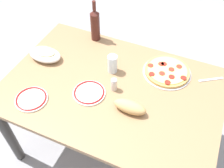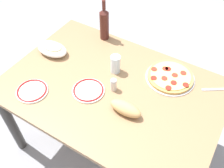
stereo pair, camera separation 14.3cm
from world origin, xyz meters
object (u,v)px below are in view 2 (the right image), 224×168
water_glass (115,64)px  side_plate_near (32,91)px  side_plate_far (88,90)px  spice_shaker (114,85)px  pepperoni_pizza (170,77)px  wine_bottle (104,23)px  dining_table (112,97)px  baked_pasta_dish (52,48)px  bread_loaf (126,109)px

water_glass → side_plate_near: (0.36, 0.43, -0.06)m
side_plate_far → spice_shaker: (-0.13, -0.10, 0.03)m
side_plate_near → side_plate_far: same height
pepperoni_pizza → wine_bottle: (0.61, -0.14, 0.12)m
dining_table → water_glass: bearing=-67.4°
side_plate_near → side_plate_far: size_ratio=0.97×
baked_pasta_dish → spice_shaker: bearing=172.6°
baked_pasta_dish → water_glass: water_glass is taller
wine_bottle → water_glass: bearing=133.6°
side_plate_near → side_plate_far: (-0.30, -0.19, -0.00)m
wine_bottle → side_plate_near: bearing=82.4°
pepperoni_pizza → side_plate_far: (0.40, 0.38, -0.01)m
dining_table → water_glass: (0.06, -0.14, 0.17)m
dining_table → bread_loaf: 0.26m
pepperoni_pizza → spice_shaker: size_ratio=3.75×
pepperoni_pizza → spice_shaker: spice_shaker is taller
baked_pasta_dish → spice_shaker: (-0.57, 0.07, 0.00)m
water_glass → bread_loaf: (-0.23, 0.27, -0.03)m
baked_pasta_dish → spice_shaker: size_ratio=2.76×
wine_bottle → side_plate_near: 0.73m
pepperoni_pizza → water_glass: bearing=20.6°
wine_bottle → spice_shaker: wine_bottle is taller
water_glass → bread_loaf: size_ratio=0.65×
water_glass → spice_shaker: bearing=116.9°
wine_bottle → water_glass: size_ratio=2.49×
pepperoni_pizza → spice_shaker: bearing=46.0°
wine_bottle → baked_pasta_dish: bearing=56.9°
water_glass → spice_shaker: (-0.08, 0.15, -0.02)m
side_plate_near → spice_shaker: bearing=-146.5°
side_plate_near → spice_shaker: 0.52m
bread_loaf → dining_table: bearing=-37.2°
pepperoni_pizza → wine_bottle: bearing=-13.3°
dining_table → pepperoni_pizza: (-0.29, -0.27, 0.12)m
wine_bottle → spice_shaker: size_ratio=3.68×
water_glass → side_plate_near: 0.56m
baked_pasta_dish → water_glass: 0.50m
side_plate_near → bread_loaf: bread_loaf is taller
dining_table → pepperoni_pizza: 0.41m
pepperoni_pizza → baked_pasta_dish: baked_pasta_dish is taller
pepperoni_pizza → bread_loaf: bread_loaf is taller
spice_shaker → pepperoni_pizza: bearing=-134.0°
side_plate_far → side_plate_near: bearing=32.0°
side_plate_near → side_plate_far: 0.36m
dining_table → side_plate_near: 0.52m
side_plate_near → bread_loaf: (-0.58, -0.17, 0.03)m
pepperoni_pizza → side_plate_far: 0.55m
water_glass → side_plate_far: size_ratio=0.62×
dining_table → water_glass: size_ratio=10.84×
wine_bottle → water_glass: (-0.26, 0.27, -0.07)m
pepperoni_pizza → spice_shaker: 0.39m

